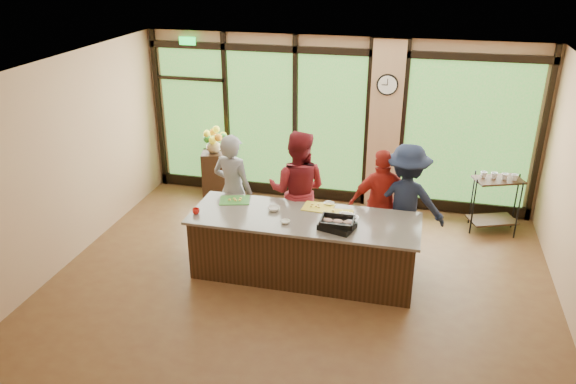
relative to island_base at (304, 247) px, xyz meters
The scene contains 24 objects.
floor 0.53m from the island_base, 90.00° to the right, with size 7.00×7.00×0.00m, color brown.
ceiling 2.58m from the island_base, 90.00° to the right, with size 7.00×7.00×0.00m, color white.
back_wall 2.90m from the island_base, 90.00° to the left, with size 7.00×7.00×0.00m, color tan.
left_wall 3.67m from the island_base, behind, with size 6.00×6.00×0.00m, color tan.
window_wall 2.83m from the island_base, 86.48° to the left, with size 6.90×0.12×3.00m.
island_base is the anchor object (origin of this frame).
countertop 0.46m from the island_base, ahead, with size 3.20×1.10×0.04m, color gray.
wall_clock 3.25m from the island_base, 71.68° to the left, with size 0.36×0.04×0.36m.
cook_left 1.51m from the island_base, 152.16° to the left, with size 0.66×0.43×1.82m, color gray.
cook_midleft 1.00m from the island_base, 109.03° to the left, with size 0.92×0.72×1.90m, color maroon.
cook_midright 1.38m from the island_base, 40.80° to the left, with size 0.99×0.41×1.69m, color #A42219.
cook_right 1.67m from the island_base, 32.85° to the left, with size 1.16×0.67×1.80m, color #182036.
roasting_pan 0.76m from the island_base, 24.47° to the right, with size 0.44×0.34×0.08m, color black.
mixing_bowl 0.78m from the island_base, ahead, with size 0.30×0.30×0.07m, color silver.
cutting_board_left 1.25m from the island_base, 165.05° to the left, with size 0.44×0.33×0.01m, color #3D8A32.
cutting_board_center 0.62m from the island_base, 69.53° to the left, with size 0.43×0.32×0.01m, color yellow.
cutting_board_right 0.70m from the island_base, 26.28° to the left, with size 0.39×0.29×0.01m, color yellow.
prep_bowl_near 0.69m from the island_base, 166.89° to the left, with size 0.17×0.17×0.05m, color white.
prep_bowl_mid 0.59m from the island_base, 131.75° to the right, with size 0.13×0.13×0.04m, color white.
prep_bowl_far 0.75m from the island_base, 61.74° to the left, with size 0.14×0.14×0.03m, color white.
red_ramekin 1.61m from the island_base, behind, with size 0.10×0.10×0.08m, color red.
flower_stand 3.19m from the island_base, 133.69° to the left, with size 0.44×0.44×0.89m, color #321D10.
flower_vase 3.24m from the island_base, 133.69° to the left, with size 0.27×0.27×0.28m, color #9A8254.
bar_cart 3.46m from the island_base, 37.03° to the left, with size 0.86×0.68×1.03m.
Camera 1 is at (1.44, -6.54, 4.39)m, focal length 35.00 mm.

